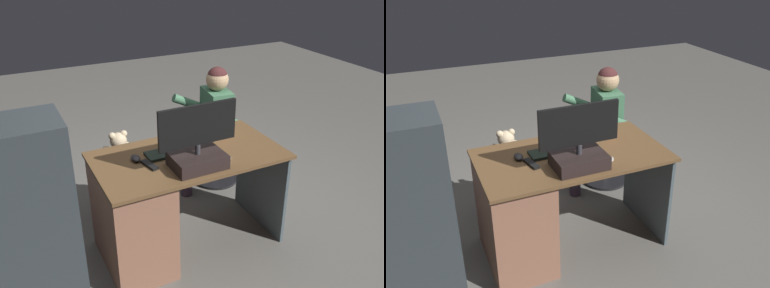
% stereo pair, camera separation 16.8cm
% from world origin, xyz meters
% --- Properties ---
extents(ground_plane, '(10.00, 10.00, 0.00)m').
position_xyz_m(ground_plane, '(0.00, 0.00, 0.00)').
color(ground_plane, '#605D57').
extents(desk, '(1.30, 0.71, 0.75)m').
position_xyz_m(desk, '(0.34, 0.35, 0.40)').
color(desk, brown).
rests_on(desk, ground_plane).
extents(monitor, '(0.53, 0.25, 0.42)m').
position_xyz_m(monitor, '(0.02, 0.53, 0.88)').
color(monitor, black).
rests_on(monitor, desk).
extents(keyboard, '(0.42, 0.14, 0.02)m').
position_xyz_m(keyboard, '(0.07, 0.29, 0.76)').
color(keyboard, black).
rests_on(keyboard, desk).
extents(computer_mouse, '(0.06, 0.10, 0.04)m').
position_xyz_m(computer_mouse, '(0.35, 0.28, 0.77)').
color(computer_mouse, '#2C292B').
rests_on(computer_mouse, desk).
extents(cup, '(0.07, 0.07, 0.09)m').
position_xyz_m(cup, '(-0.37, 0.19, 0.80)').
color(cup, red).
rests_on(cup, desk).
extents(tv_remote, '(0.07, 0.16, 0.02)m').
position_xyz_m(tv_remote, '(0.30, 0.39, 0.76)').
color(tv_remote, black).
rests_on(tv_remote, desk).
extents(notebook_binder, '(0.29, 0.35, 0.02)m').
position_xyz_m(notebook_binder, '(-0.07, 0.44, 0.76)').
color(notebook_binder, silver).
rests_on(notebook_binder, desk).
extents(office_chair_teddy, '(0.43, 0.43, 0.42)m').
position_xyz_m(office_chair_teddy, '(0.31, -0.27, 0.25)').
color(office_chair_teddy, black).
rests_on(office_chair_teddy, ground_plane).
extents(teddy_bear, '(0.22, 0.22, 0.31)m').
position_xyz_m(teddy_bear, '(0.31, -0.28, 0.56)').
color(teddy_bear, '#CEB58E').
rests_on(teddy_bear, office_chair_teddy).
extents(visitor_chair, '(0.44, 0.44, 0.42)m').
position_xyz_m(visitor_chair, '(-0.64, -0.38, 0.24)').
color(visitor_chair, black).
rests_on(visitor_chair, ground_plane).
extents(person, '(0.56, 0.51, 1.10)m').
position_xyz_m(person, '(-0.56, -0.37, 0.65)').
color(person, '#407150').
rests_on(person, ground_plane).
extents(equipment_rack, '(0.44, 0.36, 1.29)m').
position_xyz_m(equipment_rack, '(1.06, 0.60, 0.64)').
color(equipment_rack, '#2C3236').
rests_on(equipment_rack, ground_plane).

